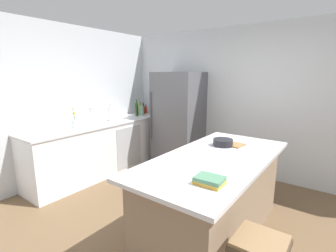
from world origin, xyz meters
TOP-DOWN VIEW (x-y plane):
  - ground_plane at (0.00, 0.00)m, footprint 7.20×7.20m
  - wall_rear at (0.00, 2.25)m, footprint 6.00×0.10m
  - wall_left at (-2.45, 0.00)m, footprint 0.10×6.00m
  - counter_run_left at (-2.07, 0.72)m, footprint 0.68×2.78m
  - kitchen_island at (0.39, 0.28)m, footprint 1.01×2.13m
  - refrigerator at (-1.17, 1.85)m, footprint 0.86×0.74m
  - sink_faucet at (-2.12, 0.54)m, footprint 0.15×0.05m
  - flower_vase at (-2.05, 0.18)m, footprint 0.09×0.09m
  - paper_towel_roll at (-2.08, 0.94)m, footprint 0.14×0.14m
  - hot_sauce_bottle at (-2.15, 2.01)m, footprint 0.05×0.05m
  - syrup_bottle at (-2.12, 1.90)m, footprint 0.07×0.07m
  - olive_oil_bottle at (-2.15, 1.81)m, footprint 0.06×0.06m
  - gin_bottle at (-2.01, 1.72)m, footprint 0.08×0.08m
  - wine_bottle at (-2.06, 1.62)m, footprint 0.07×0.07m
  - cookbook_stack at (0.64, -0.36)m, footprint 0.23×0.19m
  - mixing_bowl at (0.27, 0.72)m, footprint 0.24×0.24m
  - cutting_board at (0.31, 0.82)m, footprint 0.37×0.25m

SIDE VIEW (x-z plane):
  - ground_plane at x=0.00m, z-range 0.00..0.00m
  - kitchen_island at x=0.39m, z-range 0.01..0.92m
  - counter_run_left at x=-2.07m, z-range 0.00..0.93m
  - refrigerator at x=-1.17m, z-range 0.00..1.83m
  - cutting_board at x=0.31m, z-range 0.92..0.93m
  - cookbook_stack at x=0.64m, z-range 0.92..0.98m
  - mixing_bowl at x=0.27m, z-range 0.92..1.00m
  - hot_sauce_bottle at x=-2.15m, z-range 0.91..1.11m
  - flower_vase at x=-2.05m, z-range 0.86..1.19m
  - syrup_bottle at x=-2.12m, z-range 0.91..1.15m
  - gin_bottle at x=-2.01m, z-range 0.90..1.19m
  - olive_oil_bottle at x=-2.15m, z-range 0.90..1.23m
  - paper_towel_roll at x=-2.08m, z-range 0.91..1.22m
  - wine_bottle at x=-2.06m, z-range 0.90..1.25m
  - sink_faucet at x=-2.12m, z-range 0.94..1.24m
  - wall_rear at x=0.00m, z-range 0.00..2.60m
  - wall_left at x=-2.45m, z-range 0.00..2.60m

